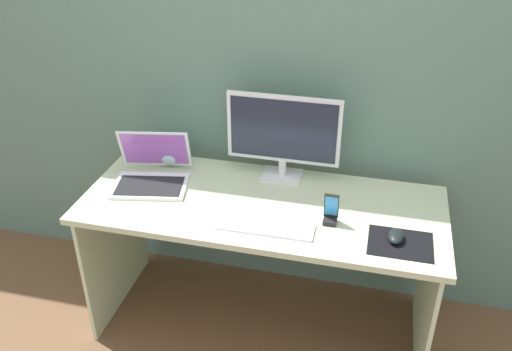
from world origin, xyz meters
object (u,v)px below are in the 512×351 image
Objects in this scene: keyboard_external at (265,227)px; mouse at (396,236)px; phone_in_dock at (331,212)px; fishbowl at (171,150)px; laptop at (152,173)px; monitor at (283,134)px.

keyboard_external is 4.01× the size of mouse.
keyboard_external is at bearing -170.59° from mouse.
keyboard_external is 0.28m from phone_in_dock.
laptop is at bearing -95.30° from fishbowl.
fishbowl reaches higher than phone_in_dock.
mouse is (1.09, -0.39, -0.05)m from fishbowl.
monitor reaches higher than mouse.
laptop is 0.63m from keyboard_external.
keyboard_external is at bearing -36.67° from fishbowl.
monitor is 3.31× the size of fishbowl.
monitor is 1.30× the size of keyboard_external.
fishbowl is at bearing 84.70° from laptop.
keyboard_external is (0.59, -0.23, -0.04)m from laptop.
laptop reaches higher than fishbowl.
phone_in_dock is at bearing -50.40° from monitor.
fishbowl is 1.57× the size of mouse.
phone_in_dock is (0.84, -0.13, 0.00)m from laptop.
laptop is at bearing 175.45° from mouse.
monitor is at bearing -0.05° from fishbowl.
laptop is (-0.57, -0.19, -0.18)m from monitor.
laptop is at bearing -161.24° from monitor.
fishbowl is at bearing 142.66° from keyboard_external.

